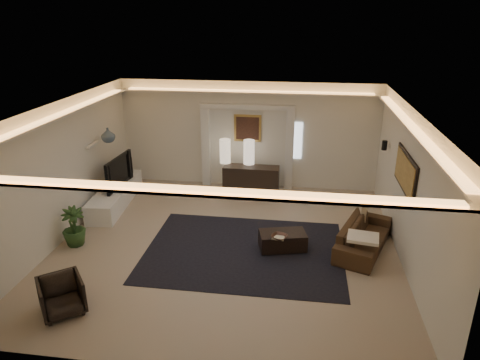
# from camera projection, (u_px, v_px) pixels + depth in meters

# --- Properties ---
(floor) EXTENTS (7.00, 7.00, 0.00)m
(floor) POSITION_uv_depth(u_px,v_px,m) (227.00, 245.00, 9.19)
(floor) COLOR tan
(floor) RESTS_ON ground
(ceiling) EXTENTS (7.00, 7.00, 0.00)m
(ceiling) POSITION_uv_depth(u_px,v_px,m) (225.00, 109.00, 8.15)
(ceiling) COLOR white
(ceiling) RESTS_ON ground
(wall_back) EXTENTS (7.00, 0.00, 7.00)m
(wall_back) POSITION_uv_depth(u_px,v_px,m) (248.00, 135.00, 11.90)
(wall_back) COLOR silver
(wall_back) RESTS_ON ground
(wall_front) EXTENTS (7.00, 0.00, 7.00)m
(wall_front) POSITION_uv_depth(u_px,v_px,m) (178.00, 281.00, 5.43)
(wall_front) COLOR silver
(wall_front) RESTS_ON ground
(wall_left) EXTENTS (0.00, 7.00, 7.00)m
(wall_left) POSITION_uv_depth(u_px,v_px,m) (61.00, 172.00, 9.13)
(wall_left) COLOR silver
(wall_left) RESTS_ON ground
(wall_right) EXTENTS (0.00, 7.00, 7.00)m
(wall_right) POSITION_uv_depth(u_px,v_px,m) (409.00, 190.00, 8.21)
(wall_right) COLOR silver
(wall_right) RESTS_ON ground
(cove_soffit) EXTENTS (7.00, 7.00, 0.04)m
(cove_soffit) POSITION_uv_depth(u_px,v_px,m) (225.00, 123.00, 8.25)
(cove_soffit) COLOR silver
(cove_soffit) RESTS_ON ceiling
(daylight_slit) EXTENTS (0.25, 0.03, 1.00)m
(daylight_slit) POSITION_uv_depth(u_px,v_px,m) (297.00, 141.00, 11.74)
(daylight_slit) COLOR white
(daylight_slit) RESTS_ON wall_back
(area_rug) EXTENTS (4.00, 3.00, 0.01)m
(area_rug) POSITION_uv_depth(u_px,v_px,m) (244.00, 251.00, 8.95)
(area_rug) COLOR black
(area_rug) RESTS_ON ground
(pilaster_left) EXTENTS (0.22, 0.20, 2.20)m
(pilaster_left) POSITION_uv_depth(u_px,v_px,m) (206.00, 147.00, 12.08)
(pilaster_left) COLOR silver
(pilaster_left) RESTS_ON ground
(pilaster_right) EXTENTS (0.22, 0.20, 2.20)m
(pilaster_right) POSITION_uv_depth(u_px,v_px,m) (289.00, 150.00, 11.78)
(pilaster_right) COLOR silver
(pilaster_right) RESTS_ON ground
(alcove_header) EXTENTS (2.52, 0.20, 0.12)m
(alcove_header) POSITION_uv_depth(u_px,v_px,m) (247.00, 107.00, 11.52)
(alcove_header) COLOR silver
(alcove_header) RESTS_ON wall_back
(painting_frame) EXTENTS (0.74, 0.04, 0.74)m
(painting_frame) POSITION_uv_depth(u_px,v_px,m) (248.00, 128.00, 11.80)
(painting_frame) COLOR tan
(painting_frame) RESTS_ON wall_back
(painting_canvas) EXTENTS (0.62, 0.02, 0.62)m
(painting_canvas) POSITION_uv_depth(u_px,v_px,m) (247.00, 128.00, 11.78)
(painting_canvas) COLOR #4C2D1E
(painting_canvas) RESTS_ON wall_back
(art_panel_frame) EXTENTS (0.04, 1.64, 0.74)m
(art_panel_frame) POSITION_uv_depth(u_px,v_px,m) (406.00, 172.00, 8.40)
(art_panel_frame) COLOR black
(art_panel_frame) RESTS_ON wall_right
(art_panel_gold) EXTENTS (0.02, 1.50, 0.62)m
(art_panel_gold) POSITION_uv_depth(u_px,v_px,m) (404.00, 172.00, 8.40)
(art_panel_gold) COLOR tan
(art_panel_gold) RESTS_ON wall_right
(wall_sconce) EXTENTS (0.12, 0.12, 0.22)m
(wall_sconce) POSITION_uv_depth(u_px,v_px,m) (384.00, 145.00, 10.17)
(wall_sconce) COLOR black
(wall_sconce) RESTS_ON wall_right
(wall_niche) EXTENTS (0.10, 0.55, 0.04)m
(wall_niche) POSITION_uv_depth(u_px,v_px,m) (93.00, 145.00, 10.34)
(wall_niche) COLOR silver
(wall_niche) RESTS_ON wall_left
(console) EXTENTS (1.48, 0.47, 0.74)m
(console) POSITION_uv_depth(u_px,v_px,m) (251.00, 180.00, 11.66)
(console) COLOR #2F261D
(console) RESTS_ON ground
(lamp_left) EXTENTS (0.35, 0.35, 0.65)m
(lamp_left) POSITION_uv_depth(u_px,v_px,m) (225.00, 151.00, 11.72)
(lamp_left) COLOR beige
(lamp_left) RESTS_ON console
(lamp_right) EXTENTS (0.35, 0.35, 0.65)m
(lamp_right) POSITION_uv_depth(u_px,v_px,m) (249.00, 152.00, 11.63)
(lamp_right) COLOR beige
(lamp_right) RESTS_ON console
(media_ledge) EXTENTS (0.88, 2.66, 0.49)m
(media_ledge) POSITION_uv_depth(u_px,v_px,m) (116.00, 196.00, 11.08)
(media_ledge) COLOR white
(media_ledge) RESTS_ON ground
(tv) EXTENTS (1.36, 0.25, 0.78)m
(tv) POSITION_uv_depth(u_px,v_px,m) (114.00, 172.00, 10.92)
(tv) COLOR black
(tv) RESTS_ON media_ledge
(figurine) EXTENTS (0.19, 0.19, 0.43)m
(figurine) POSITION_uv_depth(u_px,v_px,m) (130.00, 167.00, 11.91)
(figurine) COLOR #3F291F
(figurine) RESTS_ON media_ledge
(ginger_jar) EXTENTS (0.42, 0.42, 0.35)m
(ginger_jar) POSITION_uv_depth(u_px,v_px,m) (108.00, 135.00, 10.41)
(ginger_jar) COLOR slate
(ginger_jar) RESTS_ON wall_niche
(plant) EXTENTS (0.66, 0.66, 0.83)m
(plant) POSITION_uv_depth(u_px,v_px,m) (74.00, 227.00, 9.06)
(plant) COLOR #29491F
(plant) RESTS_ON ground
(sofa) EXTENTS (2.09, 1.40, 0.57)m
(sofa) POSITION_uv_depth(u_px,v_px,m) (364.00, 236.00, 8.95)
(sofa) COLOR #42291F
(sofa) RESTS_ON ground
(throw_blanket) EXTENTS (0.65, 0.56, 0.06)m
(throw_blanket) POSITION_uv_depth(u_px,v_px,m) (363.00, 238.00, 8.35)
(throw_blanket) COLOR beige
(throw_blanket) RESTS_ON sofa
(throw_pillow) EXTENTS (0.13, 0.39, 0.38)m
(throw_pillow) POSITION_uv_depth(u_px,v_px,m) (362.00, 211.00, 9.48)
(throw_pillow) COLOR #CBB187
(throw_pillow) RESTS_ON sofa
(coffee_table) EXTENTS (1.03, 0.72, 0.35)m
(coffee_table) POSITION_uv_depth(u_px,v_px,m) (283.00, 240.00, 8.95)
(coffee_table) COLOR black
(coffee_table) RESTS_ON ground
(bowl) EXTENTS (0.40, 0.40, 0.08)m
(bowl) POSITION_uv_depth(u_px,v_px,m) (279.00, 236.00, 8.64)
(bowl) COLOR #432A20
(bowl) RESTS_ON coffee_table
(magazine) EXTENTS (0.26, 0.20, 0.03)m
(magazine) POSITION_uv_depth(u_px,v_px,m) (278.00, 237.00, 8.65)
(magazine) COLOR beige
(magazine) RESTS_ON coffee_table
(armchair) EXTENTS (0.93, 0.93, 0.61)m
(armchair) POSITION_uv_depth(u_px,v_px,m) (62.00, 296.00, 7.03)
(armchair) COLOR black
(armchair) RESTS_ON ground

